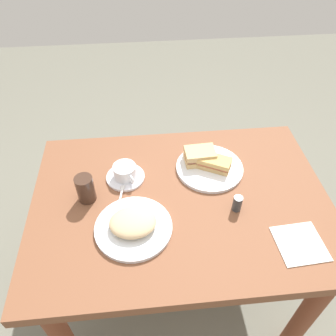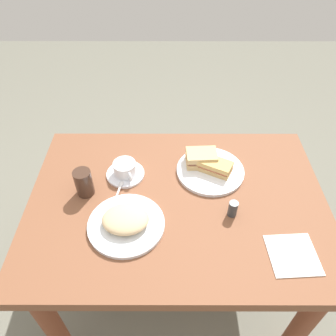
# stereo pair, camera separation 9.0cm
# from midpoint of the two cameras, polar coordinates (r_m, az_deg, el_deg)

# --- Properties ---
(ground_plane) EXTENTS (6.00, 6.00, 0.00)m
(ground_plane) POSITION_cam_midpoint_polar(r_m,az_deg,el_deg) (1.81, 0.08, -20.20)
(ground_plane) COLOR slate
(dining_table) EXTENTS (1.08, 0.77, 0.71)m
(dining_table) POSITION_cam_midpoint_polar(r_m,az_deg,el_deg) (1.29, 0.10, -8.94)
(dining_table) COLOR brown
(dining_table) RESTS_ON ground_plane
(sandwich_plate) EXTENTS (0.26, 0.26, 0.01)m
(sandwich_plate) POSITION_cam_midpoint_polar(r_m,az_deg,el_deg) (1.30, 5.22, -0.04)
(sandwich_plate) COLOR white
(sandwich_plate) RESTS_ON dining_table
(sandwich_front) EXTENTS (0.14, 0.12, 0.05)m
(sandwich_front) POSITION_cam_midpoint_polar(r_m,az_deg,el_deg) (1.28, 5.97, 0.83)
(sandwich_front) COLOR tan
(sandwich_front) RESTS_ON sandwich_plate
(sandwich_back) EXTENTS (0.12, 0.09, 0.06)m
(sandwich_back) POSITION_cam_midpoint_polar(r_m,az_deg,el_deg) (1.30, 3.57, 2.05)
(sandwich_back) COLOR tan
(sandwich_back) RESTS_ON sandwich_plate
(coffee_saucer) EXTENTS (0.15, 0.15, 0.01)m
(coffee_saucer) POSITION_cam_midpoint_polar(r_m,az_deg,el_deg) (1.28, -9.37, -1.63)
(coffee_saucer) COLOR white
(coffee_saucer) RESTS_ON dining_table
(coffee_cup) EXTENTS (0.09, 0.11, 0.05)m
(coffee_cup) POSITION_cam_midpoint_polar(r_m,az_deg,el_deg) (1.26, -9.52, -0.62)
(coffee_cup) COLOR white
(coffee_cup) RESTS_ON coffee_saucer
(spoon) EXTENTS (0.03, 0.10, 0.01)m
(spoon) POSITION_cam_midpoint_polar(r_m,az_deg,el_deg) (1.23, -10.09, -4.03)
(spoon) COLOR silver
(spoon) RESTS_ON coffee_saucer
(side_plate) EXTENTS (0.26, 0.26, 0.01)m
(side_plate) POSITION_cam_midpoint_polar(r_m,az_deg,el_deg) (1.13, -8.32, -10.26)
(side_plate) COLOR silver
(side_plate) RESTS_ON dining_table
(side_food_pile) EXTENTS (0.16, 0.13, 0.04)m
(side_food_pile) POSITION_cam_midpoint_polar(r_m,az_deg,el_deg) (1.10, -8.47, -9.38)
(side_food_pile) COLOR #D1B183
(side_food_pile) RESTS_ON side_plate
(napkin) EXTENTS (0.16, 0.16, 0.00)m
(napkin) POSITION_cam_midpoint_polar(r_m,az_deg,el_deg) (1.15, 19.75, -12.31)
(napkin) COLOR white
(napkin) RESTS_ON dining_table
(salt_shaker) EXTENTS (0.03, 0.03, 0.06)m
(salt_shaker) POSITION_cam_midpoint_polar(r_m,az_deg,el_deg) (1.16, 9.73, -6.15)
(salt_shaker) COLOR #33383D
(salt_shaker) RESTS_ON dining_table
(drinking_glass) EXTENTS (0.06, 0.06, 0.11)m
(drinking_glass) POSITION_cam_midpoint_polar(r_m,az_deg,el_deg) (1.21, -16.19, -3.55)
(drinking_glass) COLOR #402A1F
(drinking_glass) RESTS_ON dining_table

